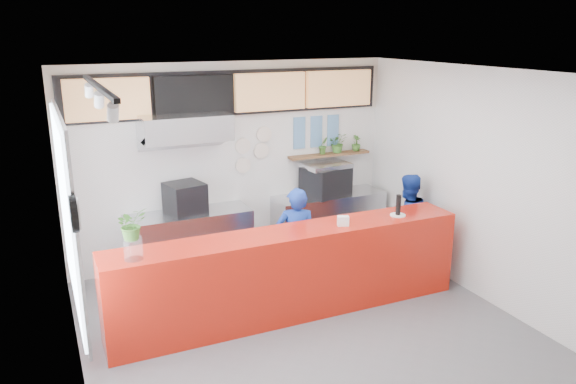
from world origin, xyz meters
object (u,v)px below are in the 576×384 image
object	(u,v)px
panini_oven	(185,198)
espresso_machine	(326,181)
staff_right	(406,222)
pepper_mill	(398,205)
service_counter	(291,273)
staff_center	(296,241)

from	to	relation	value
panini_oven	espresso_machine	distance (m)	2.27
staff_right	pepper_mill	size ratio (longest dim) A/B	5.41
service_counter	staff_center	size ratio (longest dim) A/B	3.06
espresso_machine	pepper_mill	xyz separation A→B (m)	(0.08, -1.84, 0.12)
staff_right	pepper_mill	world-z (taller)	staff_right
staff_center	staff_right	size ratio (longest dim) A/B	1.03
espresso_machine	staff_center	bearing A→B (deg)	-150.75
espresso_machine	staff_right	size ratio (longest dim) A/B	0.50
panini_oven	pepper_mill	bearing A→B (deg)	-50.57
panini_oven	espresso_machine	bearing A→B (deg)	-12.51
pepper_mill	service_counter	bearing A→B (deg)	178.40
espresso_machine	staff_center	xyz separation A→B (m)	(-1.12, -1.28, -0.39)
espresso_machine	staff_right	distance (m)	1.45
service_counter	espresso_machine	xyz separation A→B (m)	(1.44, 1.80, 0.58)
panini_oven	staff_center	size ratio (longest dim) A/B	0.33
service_counter	staff_center	bearing A→B (deg)	58.46
espresso_machine	staff_center	world-z (taller)	staff_center
espresso_machine	pepper_mill	world-z (taller)	pepper_mill
espresso_machine	staff_center	distance (m)	1.75
panini_oven	staff_right	distance (m)	3.24
service_counter	panini_oven	world-z (taller)	panini_oven
service_counter	espresso_machine	distance (m)	2.38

